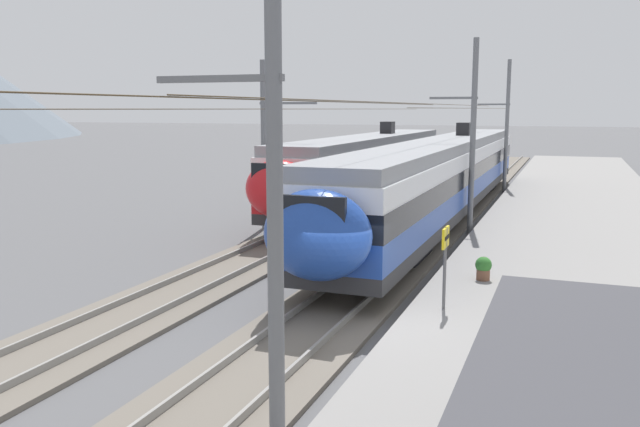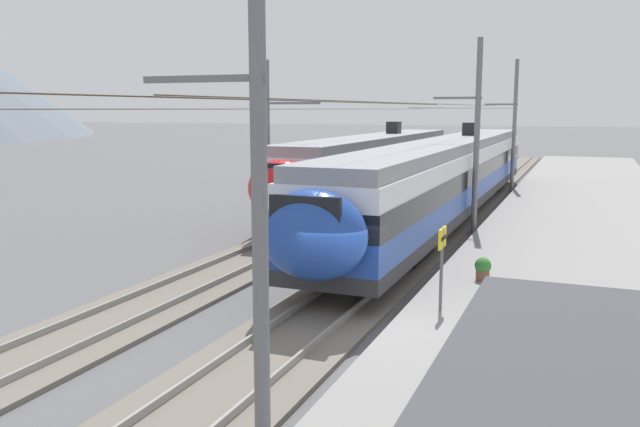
{
  "view_description": "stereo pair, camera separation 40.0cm",
  "coord_description": "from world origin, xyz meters",
  "px_view_note": "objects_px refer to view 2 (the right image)",
  "views": [
    {
      "loc": [
        -14.55,
        -4.41,
        5.3
      ],
      "look_at": [
        4.82,
        2.98,
        1.99
      ],
      "focal_mm": 36.92,
      "sensor_mm": 36.0,
      "label": 1
    },
    {
      "loc": [
        -14.4,
        -4.78,
        5.3
      ],
      "look_at": [
        4.82,
        2.98,
        1.99
      ],
      "focal_mm": 36.92,
      "sensor_mm": 36.0,
      "label": 2
    }
  ],
  "objects_px": {
    "catenary_mast_far_side": "(271,141)",
    "passenger_walking": "(481,366)",
    "train_near_platform": "(449,174)",
    "train_far_track": "(373,166)",
    "platform_sign": "(442,250)",
    "potted_plant_platform_edge": "(483,268)",
    "catenary_mast_mid": "(474,135)",
    "catenary_mast_east": "(513,125)",
    "catenary_mast_west": "(252,215)",
    "handbag_beside_passenger": "(491,393)"
  },
  "relations": [
    {
      "from": "train_near_platform",
      "to": "catenary_mast_mid",
      "type": "height_order",
      "value": "catenary_mast_mid"
    },
    {
      "from": "catenary_mast_east",
      "to": "platform_sign",
      "type": "relative_size",
      "value": 19.17
    },
    {
      "from": "passenger_walking",
      "to": "catenary_mast_east",
      "type": "bearing_deg",
      "value": 5.25
    },
    {
      "from": "train_near_platform",
      "to": "catenary_mast_far_side",
      "type": "height_order",
      "value": "catenary_mast_far_side"
    },
    {
      "from": "catenary_mast_west",
      "to": "handbag_beside_passenger",
      "type": "bearing_deg",
      "value": -48.91
    },
    {
      "from": "catenary_mast_mid",
      "to": "catenary_mast_far_side",
      "type": "relative_size",
      "value": 1.0
    },
    {
      "from": "platform_sign",
      "to": "handbag_beside_passenger",
      "type": "xyz_separation_m",
      "value": [
        -4.82,
        -1.87,
        -1.4
      ]
    },
    {
      "from": "train_far_track",
      "to": "catenary_mast_far_side",
      "type": "xyz_separation_m",
      "value": [
        -8.02,
        2.18,
        1.66
      ]
    },
    {
      "from": "catenary_mast_west",
      "to": "potted_plant_platform_edge",
      "type": "height_order",
      "value": "catenary_mast_west"
    },
    {
      "from": "catenary_mast_far_side",
      "to": "potted_plant_platform_edge",
      "type": "distance_m",
      "value": 12.88
    },
    {
      "from": "train_far_track",
      "to": "catenary_mast_east",
      "type": "height_order",
      "value": "catenary_mast_east"
    },
    {
      "from": "catenary_mast_mid",
      "to": "platform_sign",
      "type": "relative_size",
      "value": 19.17
    },
    {
      "from": "catenary_mast_east",
      "to": "potted_plant_platform_edge",
      "type": "bearing_deg",
      "value": -175.75
    },
    {
      "from": "catenary_mast_far_side",
      "to": "potted_plant_platform_edge",
      "type": "relative_size",
      "value": 57.27
    },
    {
      "from": "train_near_platform",
      "to": "catenary_mast_west",
      "type": "relative_size",
      "value": 0.89
    },
    {
      "from": "catenary_mast_mid",
      "to": "handbag_beside_passenger",
      "type": "xyz_separation_m",
      "value": [
        -17.19,
        -3.11,
        -3.78
      ]
    },
    {
      "from": "train_near_platform",
      "to": "catenary_mast_far_side",
      "type": "bearing_deg",
      "value": 127.07
    },
    {
      "from": "train_far_track",
      "to": "train_near_platform",
      "type": "bearing_deg",
      "value": -121.12
    },
    {
      "from": "train_near_platform",
      "to": "passenger_walking",
      "type": "height_order",
      "value": "train_near_platform"
    },
    {
      "from": "train_near_platform",
      "to": "handbag_beside_passenger",
      "type": "bearing_deg",
      "value": -166.88
    },
    {
      "from": "catenary_mast_far_side",
      "to": "passenger_walking",
      "type": "bearing_deg",
      "value": -144.19
    },
    {
      "from": "platform_sign",
      "to": "catenary_mast_east",
      "type": "bearing_deg",
      "value": 2.58
    },
    {
      "from": "potted_plant_platform_edge",
      "to": "passenger_walking",
      "type": "bearing_deg",
      "value": -172.05
    },
    {
      "from": "train_near_platform",
      "to": "train_far_track",
      "type": "distance_m",
      "value": 5.48
    },
    {
      "from": "train_near_platform",
      "to": "train_far_track",
      "type": "relative_size",
      "value": 1.43
    },
    {
      "from": "catenary_mast_far_side",
      "to": "train_far_track",
      "type": "bearing_deg",
      "value": -15.21
    },
    {
      "from": "catenary_mast_far_side",
      "to": "catenary_mast_mid",
      "type": "bearing_deg",
      "value": -76.3
    },
    {
      "from": "catenary_mast_far_side",
      "to": "handbag_beside_passenger",
      "type": "bearing_deg",
      "value": -142.49
    },
    {
      "from": "passenger_walking",
      "to": "train_near_platform",
      "type": "bearing_deg",
      "value": 12.45
    },
    {
      "from": "platform_sign",
      "to": "potted_plant_platform_edge",
      "type": "relative_size",
      "value": 2.99
    },
    {
      "from": "catenary_mast_far_side",
      "to": "catenary_mast_east",
      "type": "bearing_deg",
      "value": -26.17
    },
    {
      "from": "catenary_mast_east",
      "to": "catenary_mast_far_side",
      "type": "xyz_separation_m",
      "value": [
        -17.28,
        8.49,
        -0.41
      ]
    },
    {
      "from": "train_near_platform",
      "to": "handbag_beside_passenger",
      "type": "xyz_separation_m",
      "value": [
        -20.31,
        -4.73,
        -1.78
      ]
    },
    {
      "from": "catenary_mast_far_side",
      "to": "passenger_walking",
      "type": "height_order",
      "value": "catenary_mast_far_side"
    },
    {
      "from": "train_near_platform",
      "to": "platform_sign",
      "type": "xyz_separation_m",
      "value": [
        -15.49,
        -2.86,
        -0.37
      ]
    },
    {
      "from": "platform_sign",
      "to": "train_far_track",
      "type": "bearing_deg",
      "value": 22.4
    },
    {
      "from": "catenary_mast_east",
      "to": "handbag_beside_passenger",
      "type": "distance_m",
      "value": 32.77
    },
    {
      "from": "passenger_walking",
      "to": "potted_plant_platform_edge",
      "type": "bearing_deg",
      "value": 7.95
    },
    {
      "from": "catenary_mast_east",
      "to": "train_near_platform",
      "type": "bearing_deg",
      "value": 172.36
    },
    {
      "from": "train_far_track",
      "to": "platform_sign",
      "type": "bearing_deg",
      "value": -157.6
    },
    {
      "from": "platform_sign",
      "to": "potted_plant_platform_edge",
      "type": "height_order",
      "value": "platform_sign"
    },
    {
      "from": "potted_plant_platform_edge",
      "to": "catenary_mast_mid",
      "type": "bearing_deg",
      "value": 11.21
    },
    {
      "from": "train_near_platform",
      "to": "catenary_mast_east",
      "type": "xyz_separation_m",
      "value": [
        12.09,
        -1.62,
        2.05
      ]
    },
    {
      "from": "passenger_walking",
      "to": "handbag_beside_passenger",
      "type": "xyz_separation_m",
      "value": [
        0.89,
        -0.05,
        -0.82
      ]
    },
    {
      "from": "platform_sign",
      "to": "handbag_beside_passenger",
      "type": "bearing_deg",
      "value": -158.77
    },
    {
      "from": "train_near_platform",
      "to": "platform_sign",
      "type": "relative_size",
      "value": 16.99
    },
    {
      "from": "train_near_platform",
      "to": "catenary_mast_mid",
      "type": "xyz_separation_m",
      "value": [
        -3.12,
        -1.62,
        2.0
      ]
    },
    {
      "from": "catenary_mast_west",
      "to": "catenary_mast_far_side",
      "type": "height_order",
      "value": "catenary_mast_far_side"
    },
    {
      "from": "catenary_mast_mid",
      "to": "catenary_mast_far_side",
      "type": "bearing_deg",
      "value": 103.7
    },
    {
      "from": "train_near_platform",
      "to": "passenger_walking",
      "type": "distance_m",
      "value": 21.73
    }
  ]
}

